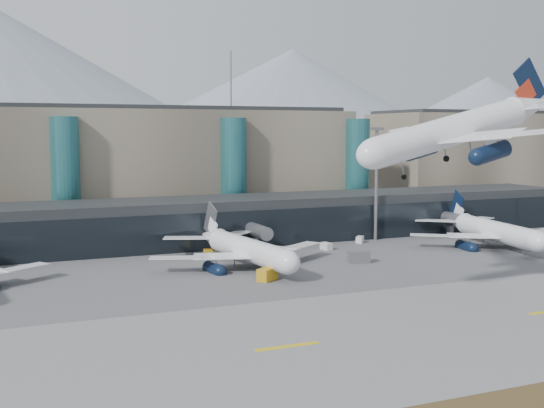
{
  "coord_description": "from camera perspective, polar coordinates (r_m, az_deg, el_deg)",
  "views": [
    {
      "loc": [
        -51.09,
        -84.79,
        24.79
      ],
      "look_at": [
        -2.29,
        32.0,
        11.2
      ],
      "focal_mm": 45.0,
      "sensor_mm": 36.0,
      "label": 1
    }
  ],
  "objects": [
    {
      "name": "veh_h",
      "position": [
        113.95,
        -0.39,
        -5.9
      ],
      "size": [
        4.22,
        3.83,
        2.09
      ],
      "primitive_type": "cube",
      "rotation": [
        0.0,
        0.0,
        0.63
      ],
      "color": "#BE8916",
      "rests_on": "ground"
    },
    {
      "name": "jet_parked_mid",
      "position": [
        126.41,
        -2.69,
        -3.1
      ],
      "size": [
        36.99,
        36.93,
        12.0
      ],
      "rotation": [
        0.0,
        0.0,
        1.7
      ],
      "color": "white",
      "rests_on": "ground"
    },
    {
      "name": "veh_b",
      "position": [
        135.76,
        -5.36,
        -4.11
      ],
      "size": [
        1.89,
        2.72,
        1.46
      ],
      "primitive_type": "cube",
      "rotation": [
        0.0,
        0.0,
        1.44
      ],
      "color": "#BE8916",
      "rests_on": "ground"
    },
    {
      "name": "runway_strip",
      "position": [
        89.97,
        13.2,
        -10.02
      ],
      "size": [
        400.0,
        40.0,
        0.04
      ],
      "primitive_type": "cube",
      "color": "slate",
      "rests_on": "ground"
    },
    {
      "name": "runway_markings",
      "position": [
        89.96,
        13.2,
        -10.0
      ],
      "size": [
        128.0,
        1.0,
        0.02
      ],
      "color": "gold",
      "rests_on": "ground"
    },
    {
      "name": "veh_g",
      "position": [
        143.48,
        4.56,
        -3.54
      ],
      "size": [
        1.96,
        2.79,
        1.49
      ],
      "primitive_type": "cube",
      "rotation": [
        0.0,
        0.0,
        -1.38
      ],
      "color": "silver",
      "rests_on": "ground"
    },
    {
      "name": "terminal_main",
      "position": [
        176.97,
        -14.19,
        2.91
      ],
      "size": [
        130.0,
        30.0,
        31.0
      ],
      "color": "gray",
      "rests_on": "ground"
    },
    {
      "name": "concourse",
      "position": [
        152.68,
        -2.94,
        -1.34
      ],
      "size": [
        170.0,
        27.0,
        10.0
      ],
      "color": "black",
      "rests_on": "ground"
    },
    {
      "name": "jet_parked_right",
      "position": [
        155.43,
        17.59,
        -1.59
      ],
      "size": [
        38.17,
        38.28,
        12.41
      ],
      "rotation": [
        0.0,
        0.0,
        1.43
      ],
      "color": "white",
      "rests_on": "ground"
    },
    {
      "name": "lightmast_mid",
      "position": [
        155.94,
        8.72,
        2.24
      ],
      "size": [
        3.0,
        1.2,
        25.6
      ],
      "color": "slate",
      "rests_on": "ground"
    },
    {
      "name": "ground",
      "position": [
        102.05,
        8.22,
        -8.0
      ],
      "size": [
        900.0,
        900.0,
        0.0
      ],
      "primitive_type": "plane",
      "color": "#515154",
      "rests_on": "ground"
    },
    {
      "name": "mountain_ridge",
      "position": [
        470.07,
        -14.62,
        8.49
      ],
      "size": [
        910.0,
        400.0,
        110.0
      ],
      "color": "gray",
      "rests_on": "ground"
    },
    {
      "name": "veh_e",
      "position": [
        159.53,
        20.95,
        -2.88
      ],
      "size": [
        3.72,
        2.74,
        1.89
      ],
      "primitive_type": "cube",
      "rotation": [
        0.0,
        0.0,
        -0.28
      ],
      "color": "#BE8916",
      "rests_on": "ground"
    },
    {
      "name": "teal_towers",
      "position": [
        163.21,
        -9.86,
        2.25
      ],
      "size": [
        116.4,
        19.4,
        46.0
      ],
      "color": "#256469",
      "rests_on": "ground"
    },
    {
      "name": "veh_d",
      "position": [
        153.11,
        7.36,
        -2.97
      ],
      "size": [
        2.72,
        2.79,
        1.45
      ],
      "primitive_type": "cube",
      "rotation": [
        0.0,
        0.0,
        0.83
      ],
      "color": "silver",
      "rests_on": "ground"
    },
    {
      "name": "hero_jet",
      "position": [
        102.78,
        16.06,
        6.77
      ],
      "size": [
        37.71,
        38.04,
        12.31
      ],
      "rotation": [
        0.0,
        -0.22,
        0.1
      ],
      "color": "white",
      "rests_on": "ground"
    },
    {
      "name": "veh_c",
      "position": [
        130.1,
        7.26,
        -4.4
      ],
      "size": [
        4.44,
        3.0,
        2.25
      ],
      "primitive_type": "cube",
      "rotation": [
        0.0,
        0.0,
        -0.23
      ],
      "color": "#525358",
      "rests_on": "ground"
    },
    {
      "name": "terminal_east",
      "position": [
        227.99,
        17.23,
        3.5
      ],
      "size": [
        70.0,
        30.0,
        31.0
      ],
      "color": "gray",
      "rests_on": "ground"
    }
  ]
}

